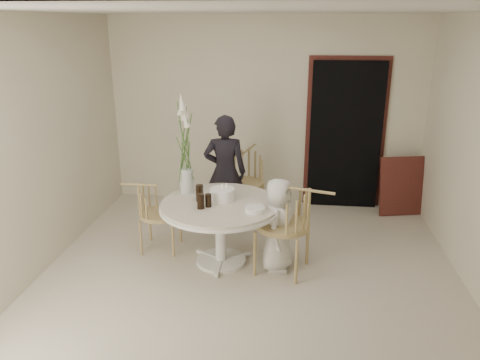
# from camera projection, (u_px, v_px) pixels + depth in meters

# --- Properties ---
(ground) EXTENTS (4.50, 4.50, 0.00)m
(ground) POSITION_uv_depth(u_px,v_px,m) (250.00, 275.00, 5.06)
(ground) COLOR beige
(ground) RESTS_ON ground
(room_shell) EXTENTS (4.50, 4.50, 4.50)m
(room_shell) POSITION_uv_depth(u_px,v_px,m) (251.00, 128.00, 4.54)
(room_shell) COLOR silver
(room_shell) RESTS_ON ground
(doorway) EXTENTS (1.00, 0.10, 2.10)m
(doorway) POSITION_uv_depth(u_px,v_px,m) (345.00, 136.00, 6.65)
(doorway) COLOR black
(doorway) RESTS_ON ground
(door_trim) EXTENTS (1.12, 0.03, 2.22)m
(door_trim) POSITION_uv_depth(u_px,v_px,m) (345.00, 131.00, 6.67)
(door_trim) COLOR maroon
(door_trim) RESTS_ON ground
(table) EXTENTS (1.33, 1.33, 0.73)m
(table) POSITION_uv_depth(u_px,v_px,m) (220.00, 212.00, 5.14)
(table) COLOR white
(table) RESTS_ON ground
(picture_frame) EXTENTS (0.65, 0.32, 0.82)m
(picture_frame) POSITION_uv_depth(u_px,v_px,m) (402.00, 186.00, 6.55)
(picture_frame) COLOR maroon
(picture_frame) RESTS_ON ground
(chair_far) EXTENTS (0.61, 0.65, 0.97)m
(chair_far) POSITION_uv_depth(u_px,v_px,m) (246.00, 174.00, 6.39)
(chair_far) COLOR tan
(chair_far) RESTS_ON ground
(chair_right) EXTENTS (0.68, 0.65, 0.99)m
(chair_right) POSITION_uv_depth(u_px,v_px,m) (295.00, 218.00, 4.92)
(chair_right) COLOR tan
(chair_right) RESTS_ON ground
(chair_left) EXTENTS (0.51, 0.48, 0.83)m
(chair_left) POSITION_uv_depth(u_px,v_px,m) (150.00, 207.00, 5.49)
(chair_left) COLOR tan
(chair_left) RESTS_ON ground
(girl) EXTENTS (0.58, 0.41, 1.51)m
(girl) POSITION_uv_depth(u_px,v_px,m) (225.00, 172.00, 6.03)
(girl) COLOR black
(girl) RESTS_ON ground
(boy) EXTENTS (0.42, 0.56, 1.05)m
(boy) POSITION_uv_depth(u_px,v_px,m) (278.00, 225.00, 5.04)
(boy) COLOR silver
(boy) RESTS_ON ground
(birthday_cake) EXTENTS (0.27, 0.27, 0.18)m
(birthday_cake) POSITION_uv_depth(u_px,v_px,m) (222.00, 194.00, 5.15)
(birthday_cake) COLOR white
(birthday_cake) RESTS_ON table
(cola_tumbler_a) EXTENTS (0.08, 0.08, 0.14)m
(cola_tumbler_a) POSITION_uv_depth(u_px,v_px,m) (208.00, 200.00, 4.96)
(cola_tumbler_a) COLOR black
(cola_tumbler_a) RESTS_ON table
(cola_tumbler_b) EXTENTS (0.09, 0.09, 0.16)m
(cola_tumbler_b) POSITION_uv_depth(u_px,v_px,m) (201.00, 201.00, 4.91)
(cola_tumbler_b) COLOR black
(cola_tumbler_b) RESTS_ON table
(cola_tumbler_c) EXTENTS (0.09, 0.09, 0.16)m
(cola_tumbler_c) POSITION_uv_depth(u_px,v_px,m) (199.00, 194.00, 5.12)
(cola_tumbler_c) COLOR black
(cola_tumbler_c) RESTS_ON table
(cola_tumbler_d) EXTENTS (0.09, 0.09, 0.17)m
(cola_tumbler_d) POSITION_uv_depth(u_px,v_px,m) (200.00, 192.00, 5.16)
(cola_tumbler_d) COLOR black
(cola_tumbler_d) RESTS_ON table
(plate_stack) EXTENTS (0.26, 0.26, 0.05)m
(plate_stack) POSITION_uv_depth(u_px,v_px,m) (255.00, 209.00, 4.85)
(plate_stack) COLOR white
(plate_stack) RESTS_ON table
(flower_vase) EXTENTS (0.15, 0.15, 1.15)m
(flower_vase) POSITION_uv_depth(u_px,v_px,m) (185.00, 153.00, 5.24)
(flower_vase) COLOR silver
(flower_vase) RESTS_ON table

